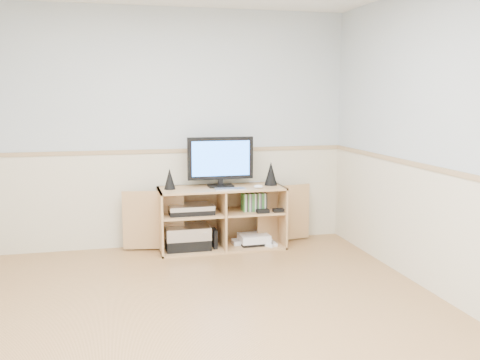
% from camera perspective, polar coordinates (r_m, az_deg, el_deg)
% --- Properties ---
extents(room, '(4.04, 4.54, 2.54)m').
position_cam_1_polar(room, '(3.59, -5.93, 2.81)').
color(room, tan).
rests_on(room, ground).
extents(media_cabinet, '(2.04, 0.49, 0.65)m').
position_cam_1_polar(media_cabinet, '(5.70, -2.08, -3.85)').
color(media_cabinet, tan).
rests_on(media_cabinet, floor).
extents(monitor, '(0.69, 0.18, 0.52)m').
position_cam_1_polar(monitor, '(5.59, -2.10, 2.16)').
color(monitor, black).
rests_on(monitor, media_cabinet).
extents(speaker_left, '(0.12, 0.12, 0.22)m').
position_cam_1_polar(speaker_left, '(5.50, -7.52, 0.12)').
color(speaker_left, black).
rests_on(speaker_left, media_cabinet).
extents(speaker_right, '(0.14, 0.14, 0.25)m').
position_cam_1_polar(speaker_right, '(5.71, 3.31, 0.70)').
color(speaker_right, black).
rests_on(speaker_right, media_cabinet).
extents(keyboard, '(0.32, 0.14, 0.01)m').
position_cam_1_polar(keyboard, '(5.46, -1.03, -0.95)').
color(keyboard, silver).
rests_on(keyboard, media_cabinet).
extents(mouse, '(0.10, 0.08, 0.04)m').
position_cam_1_polar(mouse, '(5.53, 1.98, -0.70)').
color(mouse, white).
rests_on(mouse, media_cabinet).
extents(av_components, '(0.53, 0.34, 0.47)m').
position_cam_1_polar(av_components, '(5.61, -5.48, -5.29)').
color(av_components, black).
rests_on(av_components, media_cabinet).
extents(game_consoles, '(0.45, 0.30, 0.11)m').
position_cam_1_polar(game_consoles, '(5.77, 1.36, -6.37)').
color(game_consoles, white).
rests_on(game_consoles, media_cabinet).
extents(game_cases, '(0.25, 0.14, 0.19)m').
position_cam_1_polar(game_cases, '(5.67, 1.51, -2.33)').
color(game_cases, '#3F8C3F').
rests_on(game_cases, media_cabinet).
extents(wall_outlet, '(0.12, 0.03, 0.12)m').
position_cam_1_polar(wall_outlet, '(5.93, 1.55, -0.70)').
color(wall_outlet, white).
rests_on(wall_outlet, wall_back).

